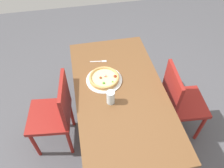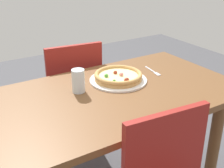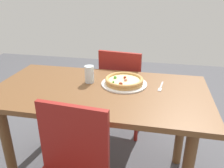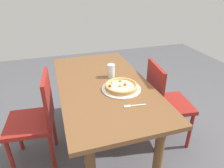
% 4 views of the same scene
% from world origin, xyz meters
% --- Properties ---
extents(dining_table, '(1.48, 0.78, 0.75)m').
position_xyz_m(dining_table, '(0.00, 0.00, 0.63)').
color(dining_table, brown).
rests_on(dining_table, ground).
extents(chair_near, '(0.44, 0.44, 0.88)m').
position_xyz_m(chair_near, '(-0.07, -0.60, 0.49)').
color(chair_near, maroon).
rests_on(chair_near, ground).
extents(plate, '(0.33, 0.33, 0.01)m').
position_xyz_m(plate, '(-0.16, -0.11, 0.76)').
color(plate, white).
rests_on(plate, dining_table).
extents(pizza, '(0.27, 0.27, 0.05)m').
position_xyz_m(pizza, '(-0.15, -0.11, 0.78)').
color(pizza, tan).
rests_on(pizza, plate).
extents(fork, '(0.04, 0.17, 0.00)m').
position_xyz_m(fork, '(-0.41, -0.11, 0.75)').
color(fork, silver).
rests_on(fork, dining_table).
extents(drinking_glass, '(0.07, 0.07, 0.12)m').
position_xyz_m(drinking_glass, '(0.10, -0.10, 0.81)').
color(drinking_glass, silver).
rests_on(drinking_glass, dining_table).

